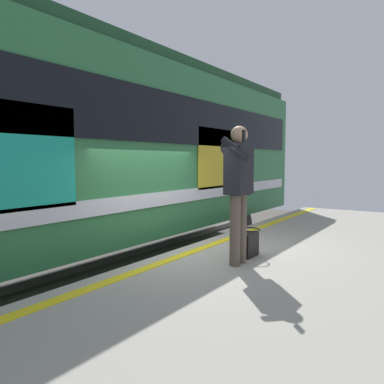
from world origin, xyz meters
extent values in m
plane|color=#4C4742|center=(0.00, 0.00, 0.00)|extent=(24.50, 24.50, 0.00)
cube|color=#9E998E|center=(0.00, 2.23, 0.48)|extent=(12.28, 4.45, 0.97)
cube|color=yellow|center=(0.00, 0.30, 0.97)|extent=(12.04, 0.16, 0.01)
cube|color=slate|center=(0.00, -1.45, 0.08)|extent=(15.97, 0.08, 0.16)
cube|color=slate|center=(0.00, -2.88, 0.08)|extent=(15.97, 0.08, 0.16)
cube|color=#2D723F|center=(-0.01, -2.17, 2.53)|extent=(12.87, 2.86, 3.17)
cube|color=#1B4426|center=(-0.01, -2.17, 4.24)|extent=(12.62, 2.63, 0.24)
cube|color=black|center=(-0.01, -0.72, 3.09)|extent=(12.23, 0.03, 0.90)
cube|color=silver|center=(-0.01, -0.72, 1.66)|extent=(12.23, 0.03, 0.24)
cube|color=gold|center=(-2.26, -0.72, 2.37)|extent=(1.49, 0.02, 1.28)
cube|color=#19A58C|center=(2.24, -0.72, 2.37)|extent=(1.49, 0.02, 1.28)
cylinder|color=black|center=(-4.19, -1.02, 0.58)|extent=(0.84, 0.12, 0.84)
cylinder|color=black|center=(-4.19, -3.31, 0.58)|extent=(0.84, 0.12, 0.84)
cylinder|color=brown|center=(0.32, 1.17, 1.43)|extent=(0.14, 0.14, 0.93)
cylinder|color=brown|center=(0.50, 1.17, 1.43)|extent=(0.14, 0.14, 0.93)
cube|color=black|center=(0.41, 1.17, 2.21)|extent=(0.40, 0.24, 0.62)
sphere|color=black|center=(0.41, 1.01, 2.50)|extent=(0.20, 0.20, 0.20)
sphere|color=tan|center=(0.41, 1.17, 2.67)|extent=(0.22, 0.22, 0.22)
cylinder|color=black|center=(0.16, 1.17, 2.14)|extent=(0.09, 0.09, 0.56)
cylinder|color=black|center=(0.64, 1.25, 2.47)|extent=(0.09, 0.42, 0.33)
cube|color=black|center=(0.64, 1.35, 2.63)|extent=(0.07, 0.02, 0.15)
cube|color=black|center=(-0.03, 1.12, 1.13)|extent=(0.36, 0.15, 0.33)
torus|color=black|center=(-0.03, 1.12, 1.36)|extent=(0.32, 0.32, 0.02)
camera|label=1|loc=(4.80, 3.40, 2.33)|focal=35.29mm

